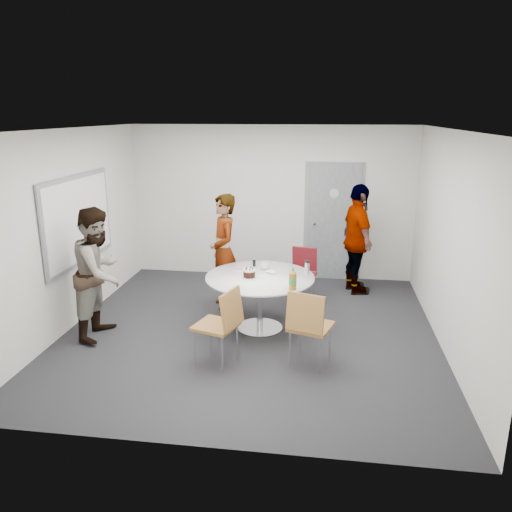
# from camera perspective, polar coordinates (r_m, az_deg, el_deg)

# --- Properties ---
(floor) EXTENTS (5.00, 5.00, 0.00)m
(floor) POSITION_cam_1_polar(r_m,az_deg,el_deg) (6.94, -0.65, -8.59)
(floor) COLOR black
(floor) RESTS_ON ground
(ceiling) EXTENTS (5.00, 5.00, 0.00)m
(ceiling) POSITION_cam_1_polar(r_m,az_deg,el_deg) (6.31, -0.73, 14.28)
(ceiling) COLOR silver
(ceiling) RESTS_ON wall_back
(wall_back) EXTENTS (5.00, 0.00, 5.00)m
(wall_back) POSITION_cam_1_polar(r_m,az_deg,el_deg) (8.92, 1.75, 6.10)
(wall_back) COLOR silver
(wall_back) RESTS_ON floor
(wall_left) EXTENTS (0.00, 5.00, 5.00)m
(wall_left) POSITION_cam_1_polar(r_m,az_deg,el_deg) (7.29, -20.52, 2.80)
(wall_left) COLOR silver
(wall_left) RESTS_ON floor
(wall_right) EXTENTS (0.00, 5.00, 5.00)m
(wall_right) POSITION_cam_1_polar(r_m,az_deg,el_deg) (6.61, 21.29, 1.41)
(wall_right) COLOR silver
(wall_right) RESTS_ON floor
(wall_front) EXTENTS (5.00, 0.00, 5.00)m
(wall_front) POSITION_cam_1_polar(r_m,az_deg,el_deg) (4.15, -5.92, -5.93)
(wall_front) COLOR silver
(wall_front) RESTS_ON floor
(door) EXTENTS (1.02, 0.17, 2.12)m
(door) POSITION_cam_1_polar(r_m,az_deg,el_deg) (8.91, 8.78, 3.79)
(door) COLOR slate
(door) RESTS_ON wall_back
(whiteboard) EXTENTS (0.04, 1.90, 1.25)m
(whiteboard) POSITION_cam_1_polar(r_m,az_deg,el_deg) (7.43, -19.61, 3.91)
(whiteboard) COLOR gray
(whiteboard) RESTS_ON wall_left
(table) EXTENTS (1.47, 1.47, 1.05)m
(table) POSITION_cam_1_polar(r_m,az_deg,el_deg) (6.77, 0.59, -3.20)
(table) COLOR white
(table) RESTS_ON floor
(chair_near_left) EXTENTS (0.60, 0.57, 0.95)m
(chair_near_left) POSITION_cam_1_polar(r_m,az_deg,el_deg) (5.85, -3.80, -7.25)
(chair_near_left) COLOR brown
(chair_near_left) RESTS_ON floor
(chair_near_right) EXTENTS (0.57, 0.61, 0.96)m
(chair_near_right) POSITION_cam_1_polar(r_m,az_deg,el_deg) (5.80, 6.00, -7.48)
(chair_near_right) COLOR brown
(chair_near_right) RESTS_ON floor
(chair_far) EXTENTS (0.48, 0.51, 0.86)m
(chair_far) POSITION_cam_1_polar(r_m,az_deg,el_deg) (7.89, 5.37, -1.50)
(chair_far) COLOR maroon
(chair_far) RESTS_ON floor
(person_main) EXTENTS (0.64, 0.75, 1.75)m
(person_main) POSITION_cam_1_polar(r_m,az_deg,el_deg) (7.52, -3.71, 0.46)
(person_main) COLOR #A5C6EA
(person_main) RESTS_ON floor
(person_left) EXTENTS (0.70, 0.88, 1.75)m
(person_left) POSITION_cam_1_polar(r_m,az_deg,el_deg) (6.86, -17.48, -1.85)
(person_left) COLOR white
(person_left) RESTS_ON floor
(person_right) EXTENTS (0.73, 1.14, 1.81)m
(person_right) POSITION_cam_1_polar(r_m,az_deg,el_deg) (8.29, 11.51, 1.86)
(person_right) COLOR black
(person_right) RESTS_ON floor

